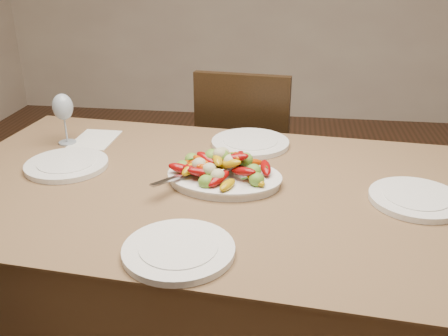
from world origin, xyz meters
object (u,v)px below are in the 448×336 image
plate_right (416,199)px  plate_far (250,143)px  chair_far (248,160)px  serving_platter (224,179)px  plate_left (67,165)px  wine_glass (64,118)px  plate_near (179,251)px  dining_table (224,285)px

plate_right → plate_far: size_ratio=0.93×
chair_far → serving_platter: chair_far is taller
plate_left → plate_right: same height
serving_platter → plate_right: bearing=-5.0°
chair_far → plate_far: size_ratio=3.27×
plate_right → wine_glass: 1.26m
plate_far → chair_far: bearing=95.4°
plate_right → wine_glass: wine_glass is taller
plate_left → plate_near: same height
chair_far → serving_platter: size_ratio=2.70×
plate_near → serving_platter: bearing=82.3°
serving_platter → plate_far: 0.34m
dining_table → plate_near: bearing=-98.5°
chair_far → plate_left: size_ratio=3.44×
chair_far → wine_glass: wine_glass is taller
plate_far → wine_glass: (-0.69, -0.07, 0.09)m
serving_platter → plate_near: bearing=-97.7°
dining_table → chair_far: 0.88m
plate_far → wine_glass: bearing=-173.9°
plate_near → wine_glass: (-0.58, 0.67, 0.09)m
chair_far → plate_near: bearing=93.2°
serving_platter → chair_far: bearing=89.8°
plate_right → plate_near: 0.73m
plate_right → plate_far: 0.65m
plate_far → wine_glass: size_ratio=1.42×
wine_glass → plate_left: bearing=-66.5°
chair_far → serving_platter: 0.90m
dining_table → wine_glass: 0.85m
plate_far → plate_near: size_ratio=1.05×
plate_right → plate_near: (-0.63, -0.36, 0.00)m
dining_table → serving_platter: size_ratio=5.24×
chair_far → wine_glass: 0.95m
dining_table → serving_platter: 0.39m
plate_left → plate_right: bearing=-4.9°
serving_platter → plate_far: serving_platter is taller
chair_far → plate_far: chair_far is taller
dining_table → wine_glass: bearing=156.1°
chair_far → plate_right: (0.57, -0.90, 0.29)m
serving_platter → plate_left: (-0.55, 0.05, -0.00)m
plate_near → dining_table: bearing=81.5°
dining_table → plate_right: size_ratio=6.78×
wine_glass → plate_right: bearing=-14.3°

